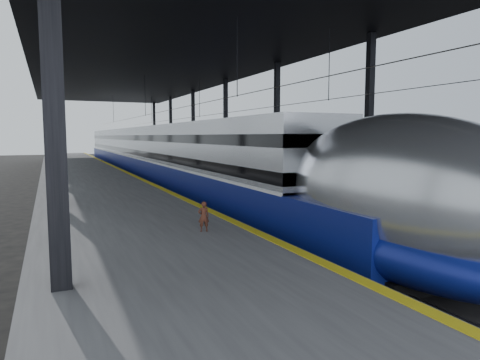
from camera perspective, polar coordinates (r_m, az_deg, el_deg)
ground at (r=14.72m, az=0.36°, el=-8.57°), size 160.00×160.00×0.00m
platform at (r=33.21m, az=-19.85°, el=0.05°), size 6.00×80.00×1.00m
yellow_strip at (r=33.49m, az=-15.10°, el=1.11°), size 0.30×80.00×0.01m
rails at (r=34.76m, az=-6.57°, el=-0.09°), size 6.52×80.00×0.16m
canopy at (r=34.32m, az=-11.04°, el=14.90°), size 18.00×75.00×9.47m
tgv_train at (r=36.56m, az=-11.63°, el=3.23°), size 3.07×65.20×4.40m
second_train at (r=52.05m, az=-9.77°, el=3.75°), size 2.60×56.05×3.58m
child at (r=12.07m, az=-4.88°, el=-4.87°), size 0.34×0.25×0.86m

